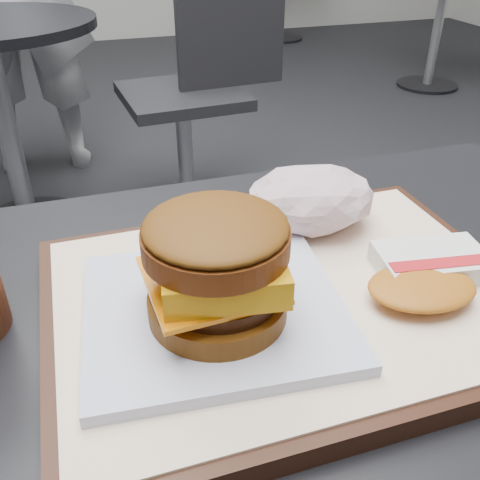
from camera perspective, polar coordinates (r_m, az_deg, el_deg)
name	(u,v)px	position (r m, az deg, el deg)	size (l,w,h in m)	color
serving_tray	(287,300)	(0.44, 5.07, -6.40)	(0.38, 0.28, 0.02)	black
breakfast_sandwich	(217,278)	(0.38, -2.52, -4.10)	(0.20, 0.19, 0.09)	white
hash_brown	(427,273)	(0.46, 19.35, -3.33)	(0.12, 0.10, 0.02)	silver
crumpled_wrapper	(312,199)	(0.51, 7.68, 4.38)	(0.12, 0.10, 0.05)	silver
neighbor_chair	(199,80)	(2.03, -4.36, 16.65)	(0.61, 0.45, 0.88)	#A6A6AB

